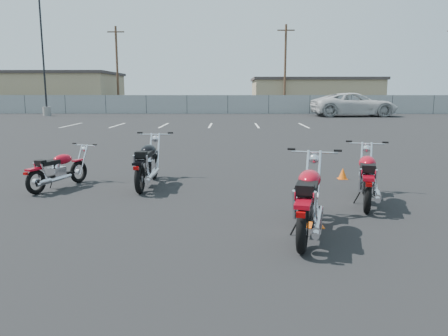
{
  "coord_description": "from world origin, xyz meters",
  "views": [
    {
      "loc": [
        0.34,
        -8.07,
        2.18
      ],
      "look_at": [
        0.2,
        0.6,
        0.65
      ],
      "focal_mm": 35.0,
      "sensor_mm": 36.0,
      "label": 1
    }
  ],
  "objects_px": {
    "motorcycle_third_red": "(309,200)",
    "white_van": "(354,98)",
    "motorcycle_front_red": "(58,170)",
    "motorcycle_second_black": "(147,164)",
    "motorcycle_rear_red": "(367,178)"
  },
  "relations": [
    {
      "from": "motorcycle_third_red",
      "to": "motorcycle_rear_red",
      "type": "bearing_deg",
      "value": 52.44
    },
    {
      "from": "motorcycle_rear_red",
      "to": "motorcycle_third_red",
      "type": "bearing_deg",
      "value": -127.56
    },
    {
      "from": "motorcycle_third_red",
      "to": "motorcycle_front_red",
      "type": "bearing_deg",
      "value": 148.21
    },
    {
      "from": "motorcycle_front_red",
      "to": "motorcycle_rear_red",
      "type": "distance_m",
      "value": 6.7
    },
    {
      "from": "motorcycle_second_black",
      "to": "motorcycle_rear_red",
      "type": "height_order",
      "value": "motorcycle_second_black"
    },
    {
      "from": "motorcycle_third_red",
      "to": "white_van",
      "type": "relative_size",
      "value": 0.29
    },
    {
      "from": "white_van",
      "to": "motorcycle_front_red",
      "type": "bearing_deg",
      "value": 149.68
    },
    {
      "from": "motorcycle_second_black",
      "to": "motorcycle_rear_red",
      "type": "relative_size",
      "value": 1.04
    },
    {
      "from": "motorcycle_third_red",
      "to": "motorcycle_rear_red",
      "type": "height_order",
      "value": "motorcycle_third_red"
    },
    {
      "from": "motorcycle_rear_red",
      "to": "white_van",
      "type": "xyz_separation_m",
      "value": [
        8.06,
        30.19,
        1.1
      ]
    },
    {
      "from": "motorcycle_rear_red",
      "to": "white_van",
      "type": "height_order",
      "value": "white_van"
    },
    {
      "from": "motorcycle_front_red",
      "to": "motorcycle_second_black",
      "type": "height_order",
      "value": "motorcycle_second_black"
    },
    {
      "from": "motorcycle_rear_red",
      "to": "white_van",
      "type": "relative_size",
      "value": 0.27
    },
    {
      "from": "motorcycle_third_red",
      "to": "motorcycle_second_black",
      "type": "bearing_deg",
      "value": 132.11
    },
    {
      "from": "motorcycle_front_red",
      "to": "motorcycle_second_black",
      "type": "distance_m",
      "value": 2.0
    }
  ]
}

